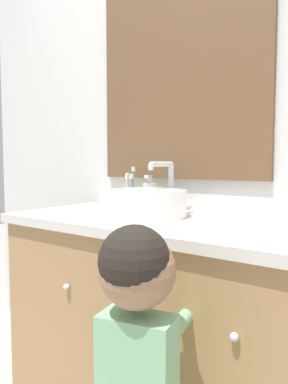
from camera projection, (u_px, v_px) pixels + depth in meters
name	position (u px, v px, depth m)	size (l,w,h in m)	color
wall_back	(229.00, 104.00, 1.56)	(3.20, 0.18, 2.50)	silver
vanity_counter	(184.00, 331.00, 1.38)	(1.41, 0.59, 0.83)	#A37A4C
sink_basin	(145.00, 202.00, 1.46)	(0.33, 0.38, 0.21)	white
toothbrush_holder	(130.00, 198.00, 1.74)	(0.08, 0.08, 0.19)	#66B27F
soap_dispenser	(150.00, 195.00, 1.70)	(0.06, 0.06, 0.15)	beige
child_figure	(138.00, 349.00, 0.90)	(0.20, 0.44, 0.89)	slate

